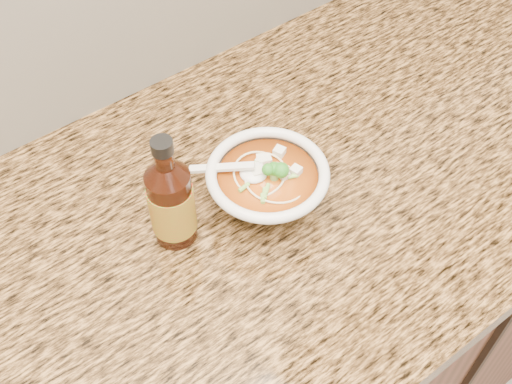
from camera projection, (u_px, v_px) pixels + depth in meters
counter_slab at (83, 310)px, 0.84m from camera, size 4.00×0.68×0.04m
soup_bowl at (267, 187)px, 0.90m from camera, size 0.17×0.17×0.10m
hot_sauce_bottle at (171, 202)px, 0.84m from camera, size 0.07×0.07×0.19m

